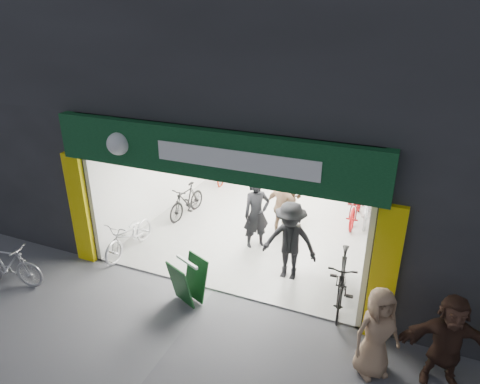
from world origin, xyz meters
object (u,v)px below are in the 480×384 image
Objects in this scene: parked_bike at (8,265)px; pedestrian_near at (377,333)px; sandwich_board at (188,280)px; bike_right_front at (342,280)px; bike_left_front at (129,235)px.

parked_bike is 7.39m from pedestrian_near.
sandwich_board is at bearing -85.66° from parked_bike.
pedestrian_near is (7.37, 0.53, 0.31)m from parked_bike.
bike_right_front reaches higher than sandwich_board.
sandwich_board is (-3.60, 0.43, -0.29)m from pedestrian_near.
bike_left_front is 6.01m from pedestrian_near.
parked_bike reaches higher than bike_left_front.
pedestrian_near reaches higher than sandwich_board.
parked_bike is at bearing 146.44° from pedestrian_near.
bike_right_front is 1.74m from pedestrian_near.
bike_left_front is 1.08× the size of parked_bike.
pedestrian_near is at bearing -68.47° from bike_right_front.
bike_left_front is 2.46m from sandwich_board.
bike_right_front is 3.01m from sandwich_board.
bike_left_front is 5.00m from bike_right_front.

